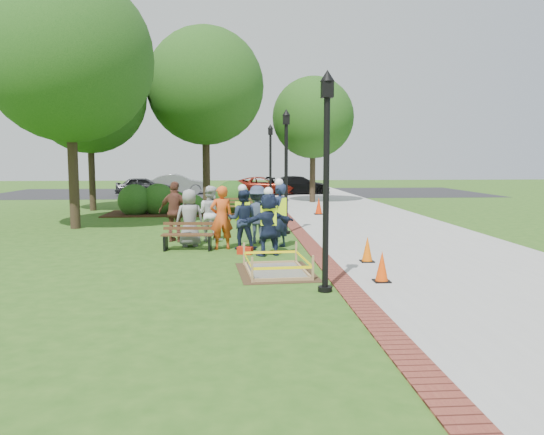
{
  "coord_description": "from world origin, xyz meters",
  "views": [
    {
      "loc": [
        -0.5,
        -13.08,
        2.61
      ],
      "look_at": [
        0.5,
        1.2,
        1.0
      ],
      "focal_mm": 35.0,
      "sensor_mm": 36.0,
      "label": 1
    }
  ],
  "objects": [
    {
      "name": "parked_car_a",
      "position": [
        -6.91,
        24.61,
        0.0
      ],
      "size": [
        2.32,
        4.51,
        1.41
      ],
      "primitive_type": "imported",
      "rotation": [
        0.0,
        0.0,
        1.67
      ],
      "color": "#2A2A2D",
      "rests_on": "ground"
    },
    {
      "name": "brick_edging",
      "position": [
        1.75,
        10.0,
        0.01
      ],
      "size": [
        0.5,
        60.0,
        0.03
      ],
      "primitive_type": "cube",
      "color": "maroon",
      "rests_on": "ground"
    },
    {
      "name": "shrub_e",
      "position": [
        -3.4,
        12.75,
        0.0
      ],
      "size": [
        1.13,
        1.13,
        1.13
      ],
      "primitive_type": "sphere",
      "color": "#174213",
      "rests_on": "ground"
    },
    {
      "name": "hivis_worker_b",
      "position": [
        0.77,
        2.18,
        1.0
      ],
      "size": [
        0.68,
        0.71,
        2.03
      ],
      "color": "#1B1D47",
      "rests_on": "ground"
    },
    {
      "name": "mulch_bed",
      "position": [
        -3.0,
        12.0,
        0.02
      ],
      "size": [
        7.0,
        3.0,
        0.05
      ],
      "primitive_type": "cube",
      "color": "#381E0F",
      "rests_on": "ground"
    },
    {
      "name": "casual_person_d",
      "position": [
        -2.36,
        3.51,
        0.94
      ],
      "size": [
        0.7,
        0.56,
        1.89
      ],
      "color": "brown",
      "rests_on": "ground"
    },
    {
      "name": "cone_front",
      "position": [
        2.57,
        -2.34,
        0.32
      ],
      "size": [
        0.34,
        0.34,
        0.67
      ],
      "color": "black",
      "rests_on": "ground"
    },
    {
      "name": "cone_far",
      "position": [
        3.36,
        11.08,
        0.39
      ],
      "size": [
        0.41,
        0.41,
        0.8
      ],
      "color": "black",
      "rests_on": "ground"
    },
    {
      "name": "lamp_far",
      "position": [
        1.25,
        13.0,
        2.48
      ],
      "size": [
        0.28,
        0.28,
        4.26
      ],
      "color": "black",
      "rests_on": "ground"
    },
    {
      "name": "tree_far",
      "position": [
        -7.6,
        13.88,
        5.62
      ],
      "size": [
        5.57,
        5.57,
        8.41
      ],
      "color": "#3D2D1E",
      "rests_on": "ground"
    },
    {
      "name": "parked_car_d",
      "position": [
        4.13,
        25.07,
        0.0
      ],
      "size": [
        2.65,
        4.69,
        1.44
      ],
      "primitive_type": "imported",
      "rotation": [
        0.0,
        0.0,
        1.74
      ],
      "color": "black",
      "rests_on": "ground"
    },
    {
      "name": "toolbox",
      "position": [
        -0.24,
        1.19,
        0.1
      ],
      "size": [
        0.45,
        0.35,
        0.2
      ],
      "primitive_type": "cube",
      "rotation": [
        0.0,
        0.0,
        -0.35
      ],
      "color": "#B7210E",
      "rests_on": "ground"
    },
    {
      "name": "lamp_mid",
      "position": [
        1.25,
        5.0,
        2.48
      ],
      "size": [
        0.28,
        0.28,
        4.26
      ],
      "color": "black",
      "rests_on": "ground"
    },
    {
      "name": "tree_left",
      "position": [
        -6.44,
        6.96,
        6.2
      ],
      "size": [
        6.09,
        6.09,
        9.25
      ],
      "color": "#3D2D1E",
      "rests_on": "ground"
    },
    {
      "name": "shrub_c",
      "position": [
        -2.41,
        11.52,
        0.0
      ],
      "size": [
        1.02,
        1.02,
        1.02
      ],
      "primitive_type": "sphere",
      "color": "#174213",
      "rests_on": "ground"
    },
    {
      "name": "ground",
      "position": [
        0.0,
        0.0,
        0.0
      ],
      "size": [
        100.0,
        100.0,
        0.0
      ],
      "primitive_type": "plane",
      "color": "#285116",
      "rests_on": "ground"
    },
    {
      "name": "shrub_d",
      "position": [
        -0.61,
        12.12,
        0.0
      ],
      "size": [
        1.68,
        1.68,
        1.68
      ],
      "primitive_type": "sphere",
      "color": "#174213",
      "rests_on": "ground"
    },
    {
      "name": "hivis_worker_c",
      "position": [
        -0.29,
        1.97,
        0.93
      ],
      "size": [
        0.59,
        0.42,
        1.87
      ],
      "color": "#182540",
      "rests_on": "ground"
    },
    {
      "name": "tree_right",
      "position": [
        4.08,
        18.02,
        4.95
      ],
      "size": [
        4.75,
        4.75,
        7.34
      ],
      "color": "#3D2D1E",
      "rests_on": "ground"
    },
    {
      "name": "lamp_near",
      "position": [
        1.25,
        -3.0,
        2.48
      ],
      "size": [
        0.28,
        0.28,
        4.26
      ],
      "color": "black",
      "rests_on": "ground"
    },
    {
      "name": "sidewalk",
      "position": [
        5.0,
        10.0,
        0.01
      ],
      "size": [
        6.0,
        60.0,
        0.02
      ],
      "primitive_type": "cube",
      "color": "#9E9E99",
      "rests_on": "ground"
    },
    {
      "name": "shrub_b",
      "position": [
        -4.07,
        11.91,
        0.0
      ],
      "size": [
        1.55,
        1.55,
        1.55
      ],
      "primitive_type": "sphere",
      "color": "#174213",
      "rests_on": "ground"
    },
    {
      "name": "casual_person_e",
      "position": [
        0.18,
        3.04,
        0.89
      ],
      "size": [
        0.57,
        0.37,
        1.77
      ],
      "color": "#333F59",
      "rests_on": "ground"
    },
    {
      "name": "casual_person_c",
      "position": [
        -1.29,
        3.62,
        0.87
      ],
      "size": [
        0.66,
        0.56,
        1.74
      ],
      "color": "silver",
      "rests_on": "ground"
    },
    {
      "name": "bench_near",
      "position": [
        -1.85,
        1.94,
        0.25
      ],
      "size": [
        1.48,
        0.57,
        0.78
      ],
      "color": "#50361B",
      "rests_on": "ground"
    },
    {
      "name": "parked_car_b",
      "position": [
        -4.65,
        25.88,
        0.0
      ],
      "size": [
        2.53,
        5.06,
        1.6
      ],
      "primitive_type": "imported",
      "rotation": [
        0.0,
        0.0,
        1.66
      ],
      "color": "#A0A0A5",
      "rests_on": "ground"
    },
    {
      "name": "bench_far",
      "position": [
        -0.53,
        10.41,
        0.27
      ],
      "size": [
        1.64,
        0.88,
        0.84
      ],
      "color": "brown",
      "rests_on": "ground"
    },
    {
      "name": "shrub_a",
      "position": [
        -5.13,
        11.7,
        0.0
      ],
      "size": [
        1.54,
        1.54,
        1.54
      ],
      "primitive_type": "sphere",
      "color": "#174213",
      "rests_on": "ground"
    },
    {
      "name": "parked_car_c",
      "position": [
        1.45,
        24.77,
        0.0
      ],
      "size": [
        2.35,
        4.47,
        1.4
      ],
      "primitive_type": "imported",
      "rotation": [
        0.0,
        0.0,
        1.45
      ],
      "color": "maroon",
      "rests_on": "ground"
    },
    {
      "name": "parking_lot",
      "position": [
        0.0,
        27.0,
        0.0
      ],
      "size": [
        36.0,
        12.0,
        0.01
      ],
      "primitive_type": "cube",
      "color": "black",
      "rests_on": "ground"
    },
    {
      "name": "hivis_worker_a",
      "position": [
        0.39,
        0.94,
        0.92
      ],
      "size": [
        0.62,
        0.5,
        1.85
      ],
      "color": "#1D1D4B",
      "rests_on": "ground"
    },
    {
      "name": "casual_person_a",
      "position": [
        -1.85,
        2.59,
        0.85
      ],
      "size": [
        0.61,
        0.47,
        1.7
      ],
      "color": "gray",
      "rests_on": "ground"
    },
    {
      "name": "cone_back",
      "position": [
        2.8,
        -0.19,
        0.32
      ],
      "size": [
        0.34,
        0.34,
        0.66
      ],
      "color": "black",
      "rests_on": "ground"
    },
    {
      "name": "tree_back",
      "position": [
        -2.03,
        15.74,
        6.4
      ],
      "size": [
        6.21,
        6.21,
        9.51
      ],
      "color": "#3D2D1E",
      "rests_on": "ground"
    },
    {
      "name": "casual_person_b",
      "position": [
        -0.89,
        2.01,
        0.91
      ],
      "size": [
        0.65,
        0.5,
        1.82
      ],
      "color": "#DD4E1A",
      "rests_on": "ground"
    },
    {
      "name": "wet_concrete_pad",
      "position": [
        0.42,
        -1.19,
        0.23
      ],
      "size": [
        1.86,
        2.42,
        0.55
      ],
      "color": "#47331E",
      "rests_on": "ground"
    }
  ]
}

